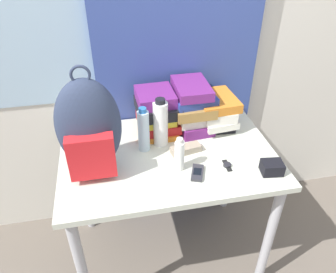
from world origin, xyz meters
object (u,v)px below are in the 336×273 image
at_px(sports_bottle, 161,123).
at_px(sunglasses_case, 186,149).
at_px(water_bottle, 144,130).
at_px(sunscreen_bottle, 179,155).
at_px(camera_pouch, 272,167).
at_px(book_stack_center, 192,106).
at_px(book_stack_left, 157,112).
at_px(cell_phone, 197,173).
at_px(book_stack_right, 215,110).
at_px(wristwatch, 227,165).
at_px(backpack, 89,129).

height_order(sports_bottle, sunglasses_case, sports_bottle).
relative_size(water_bottle, sunglasses_case, 1.51).
bearing_deg(sports_bottle, sunscreen_bottle, -77.52).
distance_m(water_bottle, camera_pouch, 0.63).
distance_m(water_bottle, sunglasses_case, 0.23).
relative_size(book_stack_center, sunscreen_bottle, 1.58).
bearing_deg(water_bottle, book_stack_left, 58.57).
bearing_deg(camera_pouch, cell_phone, 170.81).
height_order(sports_bottle, sunscreen_bottle, sports_bottle).
relative_size(book_stack_right, wristwatch, 3.40).
relative_size(cell_phone, wristwatch, 1.41).
bearing_deg(camera_pouch, book_stack_right, 106.65).
height_order(book_stack_right, sports_bottle, sports_bottle).
bearing_deg(wristwatch, book_stack_right, 81.82).
height_order(backpack, cell_phone, backpack).
bearing_deg(cell_phone, backpack, 162.91).
xyz_separation_m(book_stack_right, sunglasses_case, (-0.22, -0.21, -0.07)).
xyz_separation_m(book_stack_center, sports_bottle, (-0.19, -0.12, -0.01)).
xyz_separation_m(book_stack_right, sunscreen_bottle, (-0.28, -0.33, -0.01)).
xyz_separation_m(backpack, cell_phone, (0.46, -0.14, -0.21)).
bearing_deg(book_stack_center, sports_bottle, -148.50).
height_order(water_bottle, sunscreen_bottle, water_bottle).
relative_size(book_stack_left, sports_bottle, 1.02).
height_order(water_bottle, cell_phone, water_bottle).
distance_m(book_stack_left, book_stack_center, 0.19).
relative_size(backpack, wristwatch, 6.10).
bearing_deg(cell_phone, sunscreen_bottle, 143.16).
bearing_deg(book_stack_left, wristwatch, -53.10).
relative_size(book_stack_left, wristwatch, 3.18).
bearing_deg(camera_pouch, book_stack_left, 135.62).
distance_m(book_stack_right, camera_pouch, 0.46).
height_order(backpack, book_stack_center, backpack).
relative_size(book_stack_left, sunglasses_case, 1.68).
xyz_separation_m(cell_phone, wristwatch, (0.15, 0.03, -0.00)).
distance_m(book_stack_right, sports_bottle, 0.35).
bearing_deg(sunglasses_case, backpack, -176.15).
bearing_deg(water_bottle, book_stack_center, 28.01).
xyz_separation_m(water_bottle, sunscreen_bottle, (0.14, -0.18, -0.03)).
relative_size(book_stack_center, cell_phone, 2.32).
bearing_deg(cell_phone, book_stack_right, 61.95).
bearing_deg(sports_bottle, wristwatch, -41.26).
bearing_deg(backpack, sunglasses_case, 3.85).
distance_m(sports_bottle, sunscreen_bottle, 0.22).
height_order(cell_phone, wristwatch, cell_phone).
xyz_separation_m(book_stack_right, camera_pouch, (0.13, -0.44, -0.06)).
bearing_deg(sports_bottle, backpack, -159.06).
height_order(sunglasses_case, camera_pouch, camera_pouch).
xyz_separation_m(book_stack_center, wristwatch, (0.08, -0.36, -0.13)).
height_order(sunscreen_bottle, cell_phone, sunscreen_bottle).
distance_m(cell_phone, wristwatch, 0.16).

